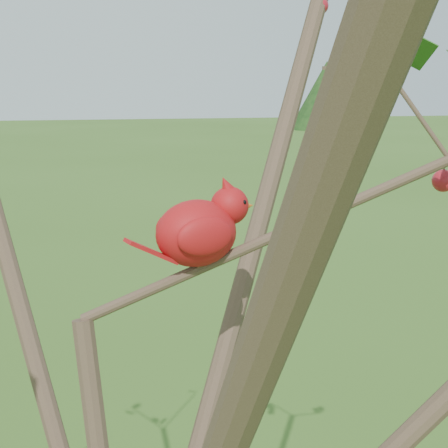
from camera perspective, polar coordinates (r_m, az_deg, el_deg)
The scene contains 2 objects.
crabapple_tree at distance 0.97m, azimuth -7.65°, elevation -0.52°, with size 2.35×2.05×2.95m.
cardinal at distance 1.10m, azimuth -1.96°, elevation -0.43°, with size 0.22×0.14×0.16m.
Camera 1 is at (-0.04, -0.97, 2.33)m, focal length 55.00 mm.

